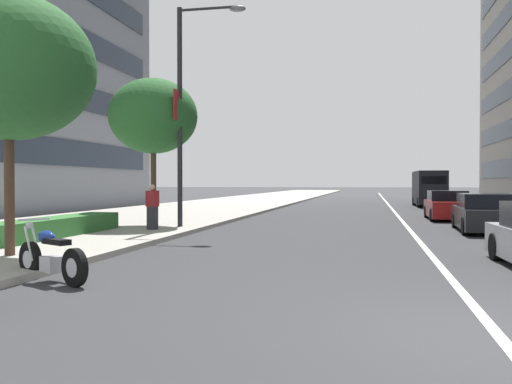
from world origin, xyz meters
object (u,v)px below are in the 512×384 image
(motorcycle_under_tarp, at_px, (51,258))
(street_tree_by_lamp_post, at_px, (8,68))
(car_following_behind, at_px, (447,206))
(street_tree_mid_sidewalk, at_px, (153,116))
(street_lamp_with_banners, at_px, (189,95))
(car_lead_in_lane, at_px, (485,214))
(delivery_van_ahead, at_px, (429,188))
(pedestrian_on_plaza, at_px, (152,207))

(motorcycle_under_tarp, height_order, street_tree_by_lamp_post, street_tree_by_lamp_post)
(motorcycle_under_tarp, distance_m, car_following_behind, 20.64)
(car_following_behind, xyz_separation_m, street_tree_mid_sidewalk, (-7.42, 11.81, 3.67))
(car_following_behind, height_order, street_lamp_with_banners, street_lamp_with_banners)
(car_following_behind, relative_size, street_tree_by_lamp_post, 0.75)
(car_following_behind, xyz_separation_m, street_lamp_with_banners, (-8.12, 10.10, 4.33))
(car_lead_in_lane, bearing_deg, delivery_van_ahead, 1.82)
(motorcycle_under_tarp, xyz_separation_m, street_tree_mid_sidewalk, (11.06, 2.60, 3.91))
(car_following_behind, relative_size, street_lamp_with_banners, 0.54)
(street_lamp_with_banners, bearing_deg, car_following_behind, -51.21)
(street_lamp_with_banners, relative_size, street_tree_mid_sidewalk, 1.43)
(delivery_van_ahead, xyz_separation_m, street_tree_by_lamp_post, (-31.14, 12.14, 2.93))
(street_tree_by_lamp_post, relative_size, street_tree_mid_sidewalk, 1.03)
(car_lead_in_lane, bearing_deg, pedestrian_on_plaza, 107.86)
(motorcycle_under_tarp, distance_m, street_tree_mid_sidewalk, 12.01)
(delivery_van_ahead, relative_size, pedestrian_on_plaza, 3.68)
(pedestrian_on_plaza, bearing_deg, motorcycle_under_tarp, 31.07)
(street_tree_by_lamp_post, bearing_deg, pedestrian_on_plaza, -4.19)
(car_lead_in_lane, height_order, pedestrian_on_plaza, pedestrian_on_plaza)
(car_lead_in_lane, xyz_separation_m, pedestrian_on_plaza, (-3.15, 11.41, 0.28))
(street_tree_by_lamp_post, height_order, pedestrian_on_plaza, street_tree_by_lamp_post)
(street_lamp_with_banners, bearing_deg, car_lead_in_lane, -80.81)
(delivery_van_ahead, distance_m, street_tree_by_lamp_post, 33.55)
(delivery_van_ahead, height_order, street_lamp_with_banners, street_lamp_with_banners)
(delivery_van_ahead, relative_size, street_tree_by_lamp_post, 0.99)
(delivery_van_ahead, height_order, pedestrian_on_plaza, delivery_van_ahead)
(motorcycle_under_tarp, relative_size, street_tree_by_lamp_post, 0.34)
(car_following_behind, relative_size, delivery_van_ahead, 0.76)
(car_following_behind, xyz_separation_m, pedestrian_on_plaza, (-9.57, 10.96, 0.27))
(street_lamp_with_banners, height_order, pedestrian_on_plaza, street_lamp_with_banners)
(car_following_behind, bearing_deg, delivery_van_ahead, -2.12)
(car_following_behind, bearing_deg, street_lamp_with_banners, 129.26)
(car_lead_in_lane, height_order, street_tree_mid_sidewalk, street_tree_mid_sidewalk)
(car_lead_in_lane, xyz_separation_m, street_tree_by_lamp_post, (-10.09, 11.92, 3.67))
(delivery_van_ahead, relative_size, street_lamp_with_banners, 0.71)
(motorcycle_under_tarp, bearing_deg, street_lamp_with_banners, -56.29)
(car_following_behind, bearing_deg, car_lead_in_lane, -175.55)
(car_lead_in_lane, xyz_separation_m, street_lamp_with_banners, (-1.71, 10.55, 4.34))
(motorcycle_under_tarp, xyz_separation_m, car_lead_in_lane, (12.06, -9.66, 0.23))
(street_lamp_with_banners, height_order, street_tree_mid_sidewalk, street_lamp_with_banners)
(pedestrian_on_plaza, bearing_deg, car_lead_in_lane, 125.39)
(motorcycle_under_tarp, distance_m, street_lamp_with_banners, 11.35)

